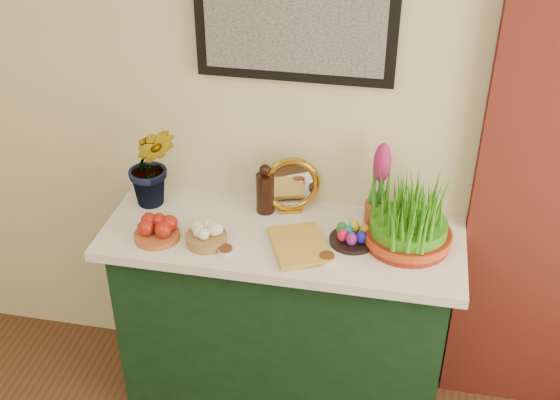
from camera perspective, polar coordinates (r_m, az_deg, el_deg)
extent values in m
cube|color=beige|center=(2.73, -0.81, 8.47)|extent=(4.00, 0.04, 2.70)
cube|color=black|center=(2.57, 1.24, 15.28)|extent=(0.74, 0.03, 0.54)
cube|color=#A5A5A5|center=(2.55, 1.17, 15.17)|extent=(0.66, 0.01, 0.46)
cube|color=#123219|center=(3.01, 0.19, -9.93)|extent=(1.30, 0.45, 0.85)
cube|color=silver|center=(2.74, 0.20, -3.00)|extent=(1.40, 0.55, 0.04)
imported|color=#367F24|center=(2.83, -10.49, 3.82)|extent=(0.27, 0.24, 0.48)
cylinder|color=#A95327|center=(2.73, -9.95, -2.86)|extent=(0.23, 0.23, 0.02)
cylinder|color=olive|center=(2.67, -5.99, -3.15)|extent=(0.16, 0.16, 0.04)
cylinder|color=black|center=(2.81, -1.21, 0.56)|extent=(0.07, 0.07, 0.17)
sphere|color=black|center=(2.75, -1.24, 2.46)|extent=(0.05, 0.05, 0.05)
cube|color=#B37F24|center=(2.85, 0.85, -0.79)|extent=(0.10, 0.07, 0.01)
torus|color=#B37F24|center=(2.80, 0.92, 1.26)|extent=(0.24, 0.12, 0.23)
cylinder|color=silver|center=(2.80, 0.90, 1.21)|extent=(0.18, 0.08, 0.18)
imported|color=gold|center=(2.61, -0.55, -3.93)|extent=(0.27, 0.31, 0.04)
cylinder|color=silver|center=(2.62, -4.42, -4.15)|extent=(0.06, 0.06, 0.02)
cylinder|color=#592D14|center=(2.61, -4.44, -3.92)|extent=(0.05, 0.05, 0.01)
cylinder|color=silver|center=(2.58, 3.83, -4.80)|extent=(0.07, 0.07, 0.02)
cylinder|color=#592D14|center=(2.57, 3.84, -4.55)|extent=(0.05, 0.05, 0.01)
cylinder|color=black|center=(2.68, 5.89, -3.26)|extent=(0.22, 0.22, 0.02)
ellipsoid|color=red|center=(2.64, 5.11, -2.87)|extent=(0.04, 0.04, 0.05)
ellipsoid|color=#1718A5|center=(2.64, 6.63, -3.03)|extent=(0.04, 0.04, 0.05)
ellipsoid|color=yellow|center=(2.69, 6.01, -2.21)|extent=(0.04, 0.04, 0.05)
ellipsoid|color=#177F2A|center=(2.68, 5.04, -2.32)|extent=(0.04, 0.04, 0.05)
ellipsoid|color=#C58C17|center=(2.67, 6.91, -2.52)|extent=(0.04, 0.04, 0.05)
ellipsoid|color=#8D1988|center=(2.62, 5.83, -3.16)|extent=(0.04, 0.04, 0.05)
ellipsoid|color=#0C7E99|center=(2.66, 5.56, -2.59)|extent=(0.04, 0.04, 0.05)
cylinder|color=#95552B|center=(2.79, 7.96, -1.03)|extent=(0.11, 0.11, 0.09)
ellipsoid|color=#AB2262|center=(2.67, 8.32, 3.01)|extent=(0.07, 0.07, 0.17)
cylinder|color=maroon|center=(2.69, 10.30, -2.98)|extent=(0.32, 0.32, 0.06)
cylinder|color=#A41110|center=(2.68, 10.32, -2.77)|extent=(0.33, 0.33, 0.03)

